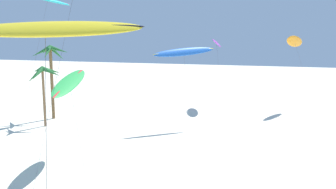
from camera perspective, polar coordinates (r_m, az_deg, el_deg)
The scene contains 8 objects.
palm_tree_0 at distance 45.56m, azimuth -19.39°, elevation 2.83°, with size 4.60×4.49×7.38m.
palm_tree_1 at distance 49.46m, azimuth -18.27°, elevation 5.18°, with size 4.89×4.37×9.82m.
flying_kite_0 at distance 31.00m, azimuth -15.50°, elevation 1.88°, with size 4.30×7.63×8.05m.
flying_kite_1 at distance 42.34m, azimuth 2.60°, elevation 6.84°, with size 6.39×5.90×9.94m.
flying_kite_2 at distance 48.93m, azimuth -18.73°, elevation 14.20°, with size 3.59×10.87×16.34m.
flying_kite_4 at distance 55.69m, azimuth 7.79°, elevation 8.18°, with size 3.93×10.01×10.87m.
flying_kite_5 at distance 55.37m, azimuth 19.62°, elevation 8.02°, with size 5.00×10.51×11.51m.
flying_kite_9 at distance 14.40m, azimuth -19.07°, elevation 9.85°, with size 7.83×4.13×11.48m.
Camera 1 is at (8.87, 6.89, 10.68)m, focal length 38.06 mm.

